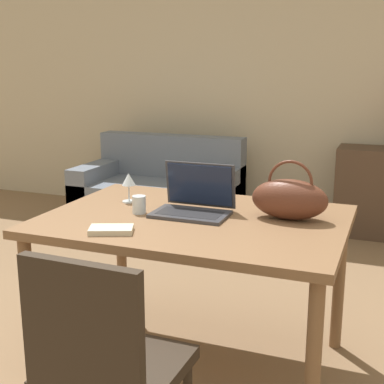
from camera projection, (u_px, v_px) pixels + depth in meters
wall_back at (297, 79)px, 4.96m from camera, size 10.00×0.06×2.70m
dining_table at (194, 233)px, 2.54m from camera, size 1.41×1.00×0.78m
chair at (105, 363)px, 1.77m from camera, size 0.45×0.45×0.91m
couch at (160, 195)px, 4.99m from camera, size 1.45×0.84×0.82m
laptop at (195, 200)px, 2.58m from camera, size 0.36×0.27×0.24m
drinking_glass at (139, 205)px, 2.58m from camera, size 0.07×0.07×0.09m
wine_glass at (129, 181)px, 2.77m from camera, size 0.07×0.07×0.15m
handbag at (290, 199)px, 2.47m from camera, size 0.35×0.18×0.28m
book at (111, 230)px, 2.29m from camera, size 0.21×0.17×0.02m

